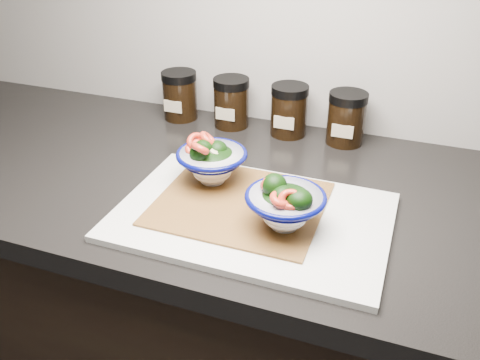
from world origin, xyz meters
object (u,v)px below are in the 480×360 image
(bowl_right, at_px, (285,204))
(spice_jar_b, at_px, (231,102))
(cutting_board, at_px, (252,217))
(spice_jar_d, at_px, (346,118))
(spice_jar_a, at_px, (180,95))
(spice_jar_c, at_px, (289,110))
(bowl_left, at_px, (211,161))

(bowl_right, distance_m, spice_jar_b, 0.44)
(cutting_board, height_order, spice_jar_d, spice_jar_d)
(spice_jar_a, distance_m, spice_jar_b, 0.13)
(spice_jar_b, relative_size, spice_jar_c, 1.00)
(spice_jar_b, bearing_deg, cutting_board, -63.81)
(cutting_board, height_order, bowl_right, bowl_right)
(cutting_board, relative_size, spice_jar_a, 3.98)
(bowl_right, bearing_deg, spice_jar_c, 104.54)
(spice_jar_b, height_order, spice_jar_d, same)
(spice_jar_a, height_order, spice_jar_c, same)
(bowl_right, distance_m, spice_jar_a, 0.52)
(bowl_left, bearing_deg, spice_jar_a, 125.60)
(cutting_board, height_order, spice_jar_c, spice_jar_c)
(cutting_board, height_order, bowl_left, bowl_left)
(cutting_board, relative_size, bowl_right, 3.51)
(bowl_right, xyz_separation_m, spice_jar_b, (-0.23, 0.37, -0.00))
(spice_jar_d, bearing_deg, spice_jar_c, 180.00)
(spice_jar_b, distance_m, spice_jar_c, 0.14)
(spice_jar_a, xyz_separation_m, spice_jar_d, (0.39, 0.00, 0.00))
(bowl_left, height_order, bowl_right, same)
(cutting_board, distance_m, bowl_right, 0.08)
(cutting_board, bearing_deg, spice_jar_b, 116.19)
(bowl_left, xyz_separation_m, bowl_right, (0.16, -0.09, 0.00))
(bowl_left, distance_m, bowl_right, 0.19)
(spice_jar_c, bearing_deg, spice_jar_d, 0.00)
(spice_jar_d, bearing_deg, bowl_left, -125.02)
(bowl_right, relative_size, spice_jar_c, 1.13)
(bowl_left, bearing_deg, spice_jar_d, 54.98)
(spice_jar_a, bearing_deg, spice_jar_b, 0.00)
(bowl_left, height_order, spice_jar_d, same)
(cutting_board, distance_m, spice_jar_c, 0.35)
(bowl_left, height_order, spice_jar_c, same)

